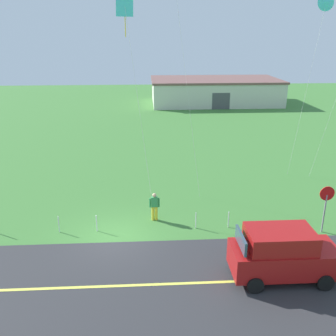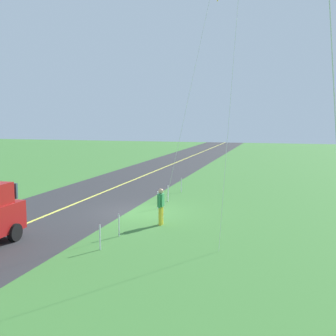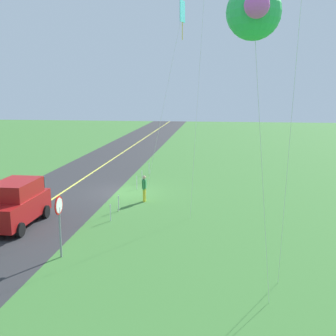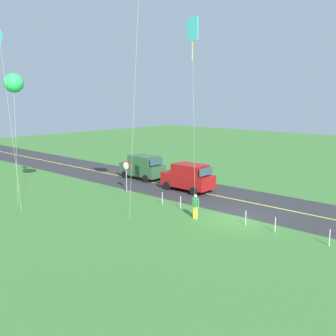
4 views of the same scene
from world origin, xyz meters
TOP-DOWN VIEW (x-y plane):
  - ground_plane at (0.00, 0.00)m, footprint 120.00×120.00m
  - asphalt_road at (0.00, -4.00)m, footprint 120.00×7.00m
  - road_centre_stripe at (0.00, -4.00)m, footprint 120.00×0.16m
  - car_suv_foreground at (7.20, -3.79)m, footprint 4.40×2.12m
  - stop_sign at (10.68, -0.10)m, footprint 0.76×0.08m
  - person_adult_near at (2.03, 1.78)m, footprint 0.58×0.22m
  - kite_red_low at (0.71, 3.87)m, footprint 1.81×2.26m
  - kite_yellow_high at (14.70, 6.96)m, footprint 2.49×1.64m
  - fence_post_0 at (-6.04, 0.70)m, footprint 0.05×0.05m
  - fence_post_1 at (-2.96, 0.70)m, footprint 0.05×0.05m
  - fence_post_2 at (-1.02, 0.70)m, footprint 0.05×0.05m
  - fence_post_3 at (4.18, 0.70)m, footprint 0.05×0.05m
  - fence_post_4 at (5.93, 0.70)m, footprint 0.05×0.05m

SIDE VIEW (x-z plane):
  - ground_plane at x=0.00m, z-range -0.10..0.00m
  - asphalt_road at x=0.00m, z-range 0.00..0.00m
  - road_centre_stripe at x=0.00m, z-range 0.00..0.01m
  - fence_post_0 at x=-6.04m, z-range 0.00..0.90m
  - fence_post_1 at x=-2.96m, z-range 0.00..0.90m
  - fence_post_2 at x=-1.02m, z-range 0.00..0.90m
  - fence_post_3 at x=4.18m, z-range 0.00..0.90m
  - fence_post_4 at x=5.93m, z-range 0.00..0.90m
  - person_adult_near at x=2.03m, z-range 0.06..1.66m
  - car_suv_foreground at x=7.20m, z-range 0.03..2.27m
  - stop_sign at x=10.68m, z-range 0.52..3.08m
  - kite_yellow_high at x=14.70m, z-range 3.97..13.31m
  - kite_red_low at x=0.71m, z-range 5.04..16.83m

